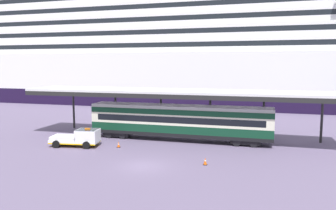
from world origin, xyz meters
TOP-DOWN VIEW (x-y plane):
  - ground_plane at (0.00, 0.00)m, footprint 400.00×400.00m
  - cruise_ship at (3.73, 48.84)m, footprint 167.35×25.73m
  - platform_canopy at (0.68, 10.73)m, footprint 37.71×6.02m
  - train_carriage at (0.68, 10.29)m, footprint 20.99×2.81m
  - service_truck at (-9.00, 4.67)m, footprint 5.44×2.82m
  - traffic_cone_near at (5.12, 1.77)m, footprint 0.36×0.36m
  - traffic_cone_mid at (-4.76, 5.35)m, footprint 0.36×0.36m

SIDE VIEW (x-z plane):
  - ground_plane at x=0.00m, z-range 0.00..0.00m
  - traffic_cone_mid at x=-4.76m, z-range -0.01..0.62m
  - traffic_cone_near at x=5.12m, z-range -0.01..0.66m
  - service_truck at x=-9.00m, z-range -0.02..2.00m
  - train_carriage at x=0.68m, z-range 0.25..4.36m
  - platform_canopy at x=0.68m, z-range 2.64..8.46m
  - cruise_ship at x=3.73m, z-range -5.22..27.51m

